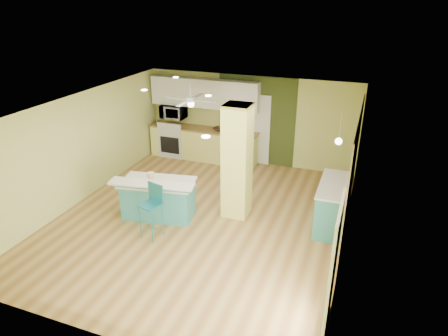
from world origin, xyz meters
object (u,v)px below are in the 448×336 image
(bar_stool, at_px, (153,202))
(side_counter, at_px, (333,205))
(canister, at_px, (151,176))
(peninsula, at_px, (158,198))
(fruit_bowl, at_px, (219,129))

(bar_stool, distance_m, side_counter, 3.71)
(side_counter, height_order, canister, canister)
(side_counter, bearing_deg, peninsula, -165.61)
(bar_stool, bearing_deg, canister, 136.68)
(peninsula, relative_size, bar_stool, 1.61)
(peninsula, relative_size, canister, 12.12)
(peninsula, xyz_separation_m, fruit_bowl, (0.11, 3.40, 0.54))
(fruit_bowl, height_order, canister, fruit_bowl)
(bar_stool, bearing_deg, fruit_bowl, 107.13)
(side_counter, relative_size, fruit_bowl, 4.37)
(side_counter, height_order, fruit_bowl, fruit_bowl)
(peninsula, height_order, canister, canister)
(fruit_bowl, bearing_deg, peninsula, -91.89)
(bar_stool, xyz_separation_m, side_counter, (3.32, 1.64, -0.27))
(peninsula, height_order, bar_stool, bar_stool)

